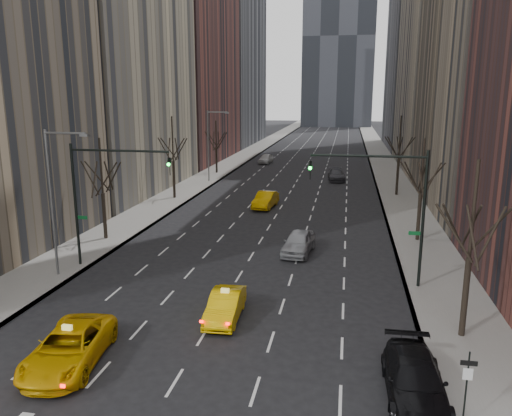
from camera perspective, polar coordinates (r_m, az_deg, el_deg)
The scene contains 24 objects.
ground at distance 21.22m, azimuth -9.28°, elevation -19.09°, with size 400.00×400.00×0.00m, color black.
sidewalk_left at distance 89.53m, azimuth -1.71°, elevation 5.78°, with size 4.50×320.00×0.15m, color slate.
sidewalk_right at distance 87.77m, azimuth 14.20°, elevation 5.25°, with size 4.50×320.00×0.15m, color slate.
bld_left_far at distance 88.10m, azimuth -8.66°, elevation 19.83°, with size 14.00×28.00×44.00m, color brown.
bld_left_deep at distance 117.77m, azimuth -3.71°, elevation 22.08°, with size 14.00×30.00×60.00m, color slate.
bld_right_deep at distance 114.28m, azimuth 19.21°, elevation 21.21°, with size 14.00×30.00×58.00m, color slate.
tree_lw_b at distance 40.12m, azimuth -17.10°, elevation 1.61°, with size 3.36×3.50×7.82m.
tree_lw_c at distance 54.56m, azimuth -9.43°, elevation 5.21°, with size 3.36×3.50×8.74m.
tree_lw_d at distance 71.68m, azimuth -4.56°, elevation 6.77°, with size 3.36×3.50×7.36m.
tree_rw_a at distance 24.66m, azimuth 23.15°, elevation -5.42°, with size 3.36×3.50×8.28m.
tree_rw_b at distance 39.98m, azimuth 18.29°, elevation 1.49°, with size 3.36×3.50×7.82m.
tree_rw_c at distance 57.59m, azimuth 15.98°, elevation 5.29°, with size 3.36×3.50×8.74m.
traffic_mast_left at distance 33.25m, azimuth -17.57°, elevation 2.43°, with size 6.69×0.39×8.00m.
traffic_mast_right at distance 29.55m, azimuth 15.49°, elevation 1.31°, with size 6.69×0.39×8.00m.
streetlight_near at distance 32.39m, azimuth -21.93°, elevation 2.07°, with size 2.83×0.22×9.00m.
streetlight_far at distance 64.46m, azimuth -5.19°, elevation 7.91°, with size 2.83×0.22×9.00m.
sign_post at distance 18.91m, azimuth 22.94°, elevation -17.99°, with size 0.55×0.06×2.80m.
taxi_suv at distance 23.15m, azimuth -20.58°, elevation -14.68°, with size 2.61×5.66×1.57m, color #DAA104.
taxi_sedan at distance 25.81m, azimuth -3.53°, elevation -11.08°, with size 1.50×4.30×1.42m, color #E2B104.
silver_sedan_ahead at distance 35.93m, azimuth 4.86°, elevation -3.94°, with size 1.89×4.69×1.60m, color gray.
parked_suv_black at distance 20.55m, azimuth 17.68°, elevation -18.22°, with size 2.16×5.31×1.54m, color black.
far_taxi at distance 50.10m, azimuth 1.10°, elevation 0.94°, with size 1.68×4.82×1.59m, color #D99C04.
far_suv_grey at distance 66.85m, azimuth 9.17°, elevation 3.77°, with size 2.09×5.15×1.49m, color #343339.
far_car_white at distance 82.62m, azimuth 1.14°, elevation 5.67°, with size 1.82×4.51×1.54m, color silver.
Camera 1 is at (6.38, -16.87, 11.19)m, focal length 35.00 mm.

